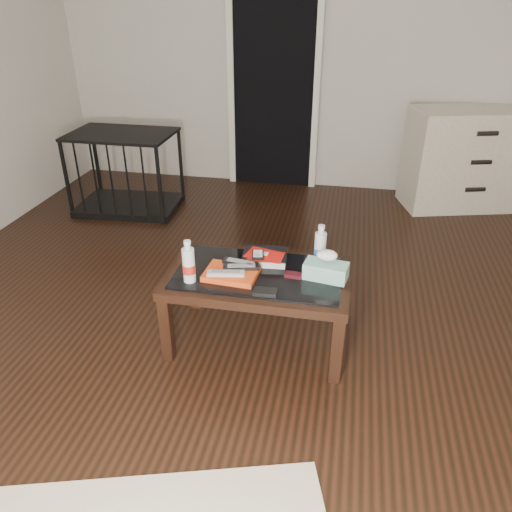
{
  "coord_description": "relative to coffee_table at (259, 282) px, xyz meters",
  "views": [
    {
      "loc": [
        0.4,
        -2.51,
        1.85
      ],
      "look_at": [
        -0.06,
        -0.16,
        0.55
      ],
      "focal_mm": 35.0,
      "sensor_mm": 36.0,
      "label": 1
    }
  ],
  "objects": [
    {
      "name": "dvd_mailers",
      "position": [
        0.01,
        0.12,
        0.11
      ],
      "size": [
        0.22,
        0.17,
        0.01
      ],
      "primitive_type": "cube",
      "rotation": [
        0.0,
        0.0,
        -0.22
      ],
      "color": "#BB120C",
      "rests_on": "textbook"
    },
    {
      "name": "room_shell",
      "position": [
        0.04,
        0.19,
        1.22
      ],
      "size": [
        5.0,
        5.0,
        5.0
      ],
      "color": "#B8B3A9",
      "rests_on": "ground"
    },
    {
      "name": "textbook",
      "position": [
        0.01,
        0.14,
        0.09
      ],
      "size": [
        0.27,
        0.22,
        0.05
      ],
      "primitive_type": "cube",
      "rotation": [
        0.0,
        0.0,
        0.08
      ],
      "color": "black",
      "rests_on": "coffee_table"
    },
    {
      "name": "coffee_table",
      "position": [
        0.0,
        0.0,
        0.0
      ],
      "size": [
        1.0,
        0.6,
        0.46
      ],
      "color": "black",
      "rests_on": "ground"
    },
    {
      "name": "remote_silver",
      "position": [
        -0.16,
        -0.11,
        0.11
      ],
      "size": [
        0.21,
        0.08,
        0.02
      ],
      "primitive_type": "cube",
      "rotation": [
        0.0,
        0.0,
        0.17
      ],
      "color": "#AAAAAF",
      "rests_on": "magazines"
    },
    {
      "name": "pet_crate",
      "position": [
        -1.56,
        1.72,
        -0.17
      ],
      "size": [
        0.94,
        0.66,
        0.71
      ],
      "rotation": [
        0.0,
        0.0,
        0.06
      ],
      "color": "black",
      "rests_on": "ground"
    },
    {
      "name": "wallet",
      "position": [
        0.07,
        -0.21,
        0.07
      ],
      "size": [
        0.12,
        0.07,
        0.02
      ],
      "primitive_type": "cube",
      "rotation": [
        0.0,
        0.0,
        0.02
      ],
      "color": "black",
      "rests_on": "coffee_table"
    },
    {
      "name": "remote_black_front",
      "position": [
        -0.09,
        -0.03,
        0.11
      ],
      "size": [
        0.21,
        0.1,
        0.02
      ],
      "primitive_type": "cube",
      "rotation": [
        0.0,
        0.0,
        0.24
      ],
      "color": "black",
      "rests_on": "magazines"
    },
    {
      "name": "doorway",
      "position": [
        -0.36,
        2.65,
        0.63
      ],
      "size": [
        0.9,
        0.08,
        2.07
      ],
      "color": "black",
      "rests_on": "ground"
    },
    {
      "name": "water_bottle_right",
      "position": [
        0.32,
        0.16,
        0.18
      ],
      "size": [
        0.08,
        0.08,
        0.24
      ],
      "primitive_type": "cylinder",
      "rotation": [
        0.0,
        0.0,
        -0.29
      ],
      "color": "silver",
      "rests_on": "coffee_table"
    },
    {
      "name": "magazines",
      "position": [
        -0.14,
        -0.07,
        0.08
      ],
      "size": [
        0.29,
        0.23,
        0.03
      ],
      "primitive_type": "cube",
      "rotation": [
        0.0,
        0.0,
        -0.07
      ],
      "color": "#D74614",
      "rests_on": "coffee_table"
    },
    {
      "name": "dresser",
      "position": [
        1.55,
        2.42,
        0.05
      ],
      "size": [
        1.29,
        0.8,
        0.9
      ],
      "rotation": [
        0.0,
        0.0,
        0.27
      ],
      "color": "beige",
      "rests_on": "ground"
    },
    {
      "name": "remote_black_back",
      "position": [
        -0.11,
        0.01,
        0.11
      ],
      "size": [
        0.21,
        0.08,
        0.02
      ],
      "primitive_type": "cube",
      "rotation": [
        0.0,
        0.0,
        -0.16
      ],
      "color": "black",
      "rests_on": "magazines"
    },
    {
      "name": "water_bottle_left",
      "position": [
        -0.34,
        -0.16,
        0.18
      ],
      "size": [
        0.08,
        0.08,
        0.24
      ],
      "primitive_type": "cylinder",
      "rotation": [
        0.0,
        0.0,
        0.26
      ],
      "color": "silver",
      "rests_on": "coffee_table"
    },
    {
      "name": "flip_phone",
      "position": [
        0.19,
        -0.01,
        0.08
      ],
      "size": [
        0.09,
        0.05,
        0.02
      ],
      "primitive_type": "cube",
      "rotation": [
        0.0,
        0.0,
        -0.06
      ],
      "color": "black",
      "rests_on": "coffee_table"
    },
    {
      "name": "ipod",
      "position": [
        -0.02,
        0.09,
        0.12
      ],
      "size": [
        0.08,
        0.11,
        0.02
      ],
      "primitive_type": "cube",
      "rotation": [
        0.0,
        0.0,
        0.19
      ],
      "color": "black",
      "rests_on": "dvd_mailers"
    },
    {
      "name": "tissue_box",
      "position": [
        0.36,
        0.01,
        0.11
      ],
      "size": [
        0.25,
        0.16,
        0.09
      ],
      "primitive_type": "cube",
      "rotation": [
        0.0,
        0.0,
        -0.17
      ],
      "color": "teal",
      "rests_on": "coffee_table"
    },
    {
      "name": "ground",
      "position": [
        0.04,
        0.19,
        -0.4
      ],
      "size": [
        5.0,
        5.0,
        0.0
      ],
      "primitive_type": "plane",
      "color": "black",
      "rests_on": "ground"
    }
  ]
}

